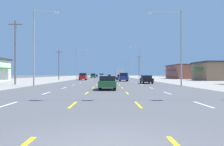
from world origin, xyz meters
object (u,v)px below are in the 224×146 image
suv_inner_left_distant_a (102,76)px  streetlight_right_row_1 (139,60)px  streetlight_right_row_0 (178,42)px  suv_far_left_farthest (93,76)px  streetlight_right_row_2 (128,65)px  streetlight_left_row_2 (89,66)px  box_truck_inner_right_farther (119,74)px  sedan_center_turn_nearest (107,83)px  sedan_far_right_near (146,79)px  sedan_far_left_distant_b (96,76)px  hatchback_inner_right_far (120,77)px  streetlight_left_row_1 (78,62)px  streetlight_left_row_0 (36,43)px  hatchback_center_turn_distant_c (109,76)px  suv_far_left_midfar (83,76)px  suv_inner_right_mid (123,77)px

suv_inner_left_distant_a → streetlight_right_row_1: size_ratio=0.46×
suv_inner_left_distant_a → streetlight_right_row_0: bearing=-80.3°
suv_far_left_farthest → streetlight_right_row_2: (16.55, 14.35, 5.29)m
streetlight_left_row_2 → box_truck_inner_right_farther: bearing=-70.5°
suv_inner_left_distant_a → streetlight_left_row_2: 9.42m
sedan_center_turn_nearest → sedan_far_right_near: size_ratio=1.00×
suv_inner_left_distant_a → sedan_far_left_distant_b: (-3.53, 15.51, -0.27)m
sedan_center_turn_nearest → box_truck_inner_right_farther: bearing=86.1°
hatchback_inner_right_far → suv_inner_left_distant_a: size_ratio=0.80×
hatchback_inner_right_far → streetlight_right_row_0: bearing=-79.9°
box_truck_inner_right_farther → suv_far_left_farthest: bearing=114.1°
streetlight_left_row_1 → streetlight_left_row_0: bearing=-90.1°
suv_far_left_farthest → hatchback_center_turn_distant_c: suv_far_left_farthest is taller
suv_far_left_midfar → hatchback_inner_right_far: bearing=12.2°
streetlight_left_row_1 → hatchback_center_turn_distant_c: bearing=79.4°
suv_inner_left_distant_a → hatchback_inner_right_far: bearing=-80.6°
hatchback_center_turn_distant_c → streetlight_right_row_1: size_ratio=0.37×
streetlight_left_row_1 → streetlight_right_row_1: 19.64m
suv_far_left_farthest → streetlight_right_row_0: (16.54, -67.66, 5.04)m
suv_far_left_midfar → box_truck_inner_right_farther: 15.62m
suv_far_left_midfar → streetlight_right_row_1: (17.04, 7.93, 5.04)m
sedan_center_turn_nearest → suv_far_left_farthest: bearing=95.3°
suv_far_left_farthest → suv_inner_left_distant_a: 9.67m
sedan_center_turn_nearest → streetlight_left_row_0: (-9.86, 6.87, 5.19)m
suv_far_left_farthest → box_truck_inner_right_farther: bearing=-65.9°
suv_far_left_midfar → suv_inner_left_distant_a: same height
suv_inner_right_mid → streetlight_right_row_1: 20.53m
suv_far_left_farthest → hatchback_inner_right_far: bearing=-72.4°
sedan_far_right_near → streetlight_right_row_1: 32.80m
streetlight_right_row_2 → suv_inner_left_distant_a: bearing=-158.1°
sedan_far_left_distant_b → hatchback_center_turn_distant_c: size_ratio=1.15×
suv_far_left_farthest → suv_inner_left_distant_a: size_ratio=1.00×
suv_inner_left_distant_a → box_truck_inner_right_farther: bearing=-77.8°
suv_inner_right_mid → hatchback_center_turn_distant_c: bearing=92.6°
suv_far_left_farthest → streetlight_left_row_0: bearing=-92.5°
sedan_far_left_distant_b → hatchback_center_turn_distant_c: 7.63m
hatchback_inner_right_far → sedan_center_turn_nearest: bearing=-94.6°
sedan_center_turn_nearest → streetlight_right_row_2: (9.68, 88.87, 5.56)m
streetlight_right_row_0 → streetlight_left_row_2: bearing=103.3°
streetlight_left_row_0 → streetlight_right_row_1: bearing=64.4°
sedan_far_right_near → sedan_center_turn_nearest: bearing=-113.4°
sedan_center_turn_nearest → box_truck_inner_right_farther: box_truck_inner_right_farther is taller
hatchback_inner_right_far → streetlight_left_row_0: 38.11m
suv_far_left_farthest → streetlight_right_row_0: streetlight_right_row_0 is taller
streetlight_right_row_1 → sedan_center_turn_nearest: bearing=-101.6°
hatchback_center_turn_distant_c → suv_inner_right_mid: bearing=-87.4°
sedan_center_turn_nearest → streetlight_right_row_2: bearing=83.8°
suv_far_left_midfar → suv_far_left_farthest: same height
streetlight_right_row_0 → suv_inner_right_mid: bearing=105.5°
box_truck_inner_right_farther → suv_far_left_farthest: size_ratio=1.47×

